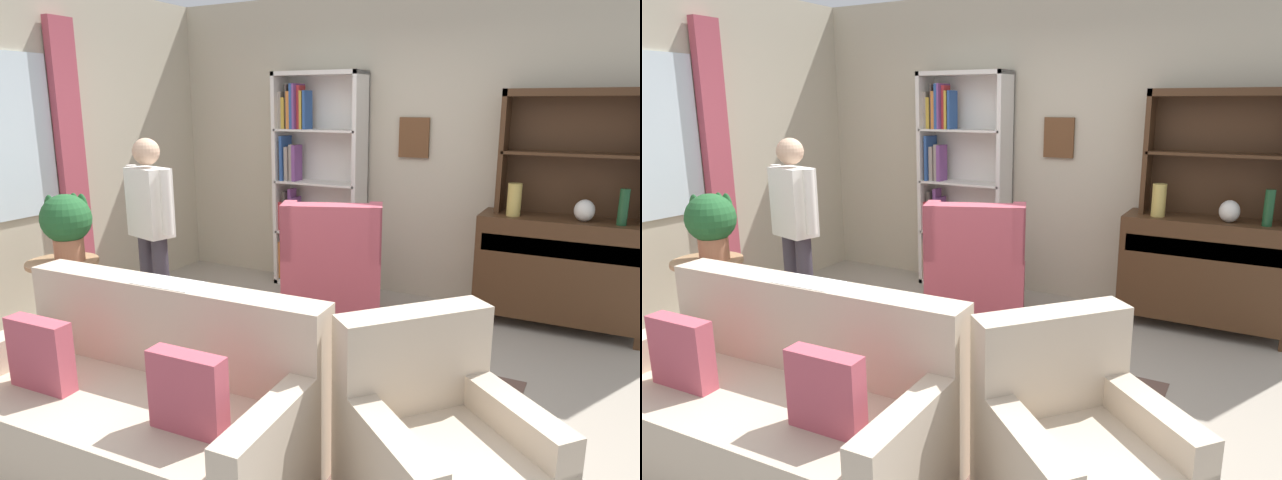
% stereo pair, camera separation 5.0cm
% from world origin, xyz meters
% --- Properties ---
extents(ground_plane, '(5.40, 4.60, 0.02)m').
position_xyz_m(ground_plane, '(0.00, 0.00, -0.01)').
color(ground_plane, '#9E9384').
extents(wall_back, '(5.00, 0.09, 2.80)m').
position_xyz_m(wall_back, '(-0.00, 2.13, 1.40)').
color(wall_back, '#BCB299').
rests_on(wall_back, ground_plane).
extents(wall_left, '(0.16, 4.20, 2.80)m').
position_xyz_m(wall_left, '(-2.52, -0.02, 1.40)').
color(wall_left, '#BCB299').
rests_on(wall_left, ground_plane).
extents(area_rug, '(2.34, 2.07, 0.01)m').
position_xyz_m(area_rug, '(0.20, -0.30, 0.00)').
color(area_rug, brown).
rests_on(area_rug, ground_plane).
extents(bookshelf, '(0.90, 0.30, 2.10)m').
position_xyz_m(bookshelf, '(-0.90, 1.94, 1.04)').
color(bookshelf, silver).
rests_on(bookshelf, ground_plane).
extents(sideboard, '(1.30, 0.45, 0.92)m').
position_xyz_m(sideboard, '(1.43, 1.86, 0.51)').
color(sideboard, '#422816').
rests_on(sideboard, ground_plane).
extents(sideboard_hutch, '(1.10, 0.26, 1.00)m').
position_xyz_m(sideboard_hutch, '(1.43, 1.97, 1.56)').
color(sideboard_hutch, '#422816').
rests_on(sideboard_hutch, sideboard).
extents(vase_tall, '(0.11, 0.11, 0.26)m').
position_xyz_m(vase_tall, '(1.04, 1.78, 1.05)').
color(vase_tall, tan).
rests_on(vase_tall, sideboard).
extents(vase_round, '(0.15, 0.15, 0.17)m').
position_xyz_m(vase_round, '(1.56, 1.79, 1.01)').
color(vase_round, beige).
rests_on(vase_round, sideboard).
extents(bottle_wine, '(0.07, 0.07, 0.27)m').
position_xyz_m(bottle_wine, '(1.82, 1.77, 1.06)').
color(bottle_wine, '#194223').
rests_on(bottle_wine, sideboard).
extents(couch_floral, '(1.84, 0.93, 0.90)m').
position_xyz_m(couch_floral, '(-0.24, -1.09, 0.31)').
color(couch_floral, beige).
rests_on(couch_floral, ground_plane).
extents(armchair_floral, '(1.08, 1.08, 0.88)m').
position_xyz_m(armchair_floral, '(1.18, -0.73, 0.29)').
color(armchair_floral, beige).
rests_on(armchair_floral, ground_plane).
extents(wingback_chair, '(1.02, 1.03, 1.05)m').
position_xyz_m(wingback_chair, '(-0.24, 1.09, 0.38)').
color(wingback_chair, '#B74C5B').
rests_on(wingback_chair, ground_plane).
extents(plant_stand, '(0.52, 0.52, 0.65)m').
position_xyz_m(plant_stand, '(-1.89, -0.20, 0.40)').
color(plant_stand, '#A87F56').
rests_on(plant_stand, ground_plane).
extents(potted_plant_large, '(0.37, 0.37, 0.51)m').
position_xyz_m(potted_plant_large, '(-1.84, -0.16, 0.95)').
color(potted_plant_large, '#AD6B4C').
rests_on(potted_plant_large, plant_stand).
extents(potted_plant_small, '(0.23, 0.23, 0.32)m').
position_xyz_m(potted_plant_small, '(-1.56, -0.43, 0.19)').
color(potted_plant_small, gray).
rests_on(potted_plant_small, ground_plane).
extents(person_reading, '(0.52, 0.27, 1.56)m').
position_xyz_m(person_reading, '(-1.35, 0.20, 0.91)').
color(person_reading, '#38333D').
rests_on(person_reading, ground_plane).
extents(coffee_table, '(0.80, 0.50, 0.42)m').
position_xyz_m(coffee_table, '(-0.20, -0.32, 0.35)').
color(coffee_table, '#422816').
rests_on(coffee_table, ground_plane).
extents(book_stack, '(0.21, 0.15, 0.12)m').
position_xyz_m(book_stack, '(-0.05, -0.31, 0.48)').
color(book_stack, '#284C8C').
rests_on(book_stack, coffee_table).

